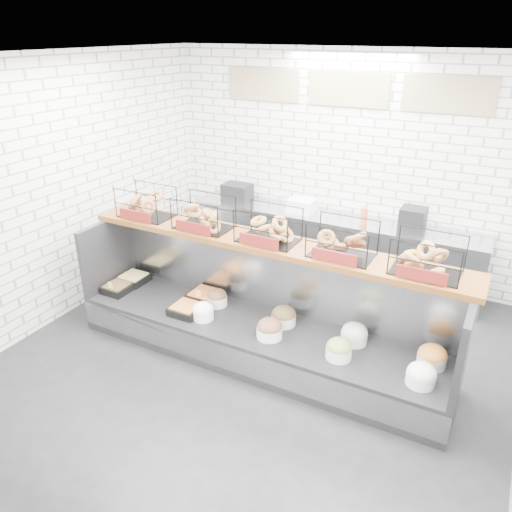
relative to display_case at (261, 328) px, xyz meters
The scene contains 5 objects.
ground 0.48m from the display_case, 93.31° to the right, with size 5.50×5.50×0.00m, color black.
room_shell 1.75m from the display_case, 94.44° to the left, with size 5.02×5.51×3.01m.
display_case is the anchor object (origin of this frame).
bagel_shelf 1.07m from the display_case, 96.54° to the left, with size 4.10×0.50×0.40m.
prep_counter 2.09m from the display_case, 90.81° to the left, with size 4.00×0.60×1.20m.
Camera 1 is at (2.06, -3.60, 3.21)m, focal length 35.00 mm.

